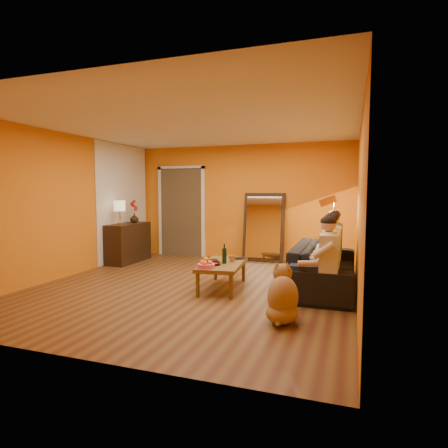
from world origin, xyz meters
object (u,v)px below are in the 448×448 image
(dog, at_px, (283,293))
(person_far_right, at_px, (335,245))
(coffee_table, at_px, (222,276))
(sofa, at_px, (324,266))
(person_far_left, at_px, (329,262))
(mirror_frame, at_px, (264,227))
(tumbler, at_px, (232,259))
(table_lamp, at_px, (120,213))
(vase, at_px, (134,218))
(floor_lamp, at_px, (334,238))
(wine_bottle, at_px, (224,254))
(sideboard, at_px, (128,243))
(person_mid_left, at_px, (331,255))
(person_mid_right, at_px, (333,250))
(laptop, at_px, (240,259))

(dog, xyz_separation_m, person_far_right, (0.47, 2.47, 0.26))
(coffee_table, bearing_deg, sofa, 15.11)
(person_far_left, bearing_deg, mirror_frame, 118.15)
(mirror_frame, distance_m, tumbler, 2.46)
(table_lamp, relative_size, vase, 2.51)
(table_lamp, height_order, sofa, table_lamp)
(floor_lamp, bearing_deg, wine_bottle, -148.86)
(sideboard, relative_size, floor_lamp, 0.82)
(table_lamp, bearing_deg, person_mid_left, -13.18)
(sofa, xyz_separation_m, person_mid_left, (0.13, -0.45, 0.26))
(mirror_frame, distance_m, vase, 2.92)
(table_lamp, height_order, person_far_right, table_lamp)
(table_lamp, xyz_separation_m, wine_bottle, (2.76, -1.23, -0.53))
(person_mid_right, height_order, person_far_right, same)
(table_lamp, xyz_separation_m, person_mid_right, (4.37, -0.47, -0.49))
(mirror_frame, relative_size, sideboard, 1.29)
(dog, relative_size, person_mid_left, 0.58)
(person_far_right, relative_size, wine_bottle, 3.94)
(table_lamp, relative_size, dog, 0.72)
(vase, bearing_deg, dog, -37.05)
(person_far_right, bearing_deg, table_lamp, -178.99)
(sideboard, relative_size, wine_bottle, 3.81)
(person_mid_right, relative_size, wine_bottle, 3.94)
(person_far_right, xyz_separation_m, vase, (-4.37, 0.47, 0.34))
(sideboard, height_order, wine_bottle, sideboard)
(dog, xyz_separation_m, person_mid_left, (0.47, 1.37, 0.26))
(tumbler, bearing_deg, table_lamp, 159.50)
(mirror_frame, relative_size, tumbler, 13.86)
(tumbler, bearing_deg, laptop, 75.38)
(sideboard, relative_size, person_mid_left, 0.97)
(coffee_table, relative_size, vase, 6.00)
(sideboard, xyz_separation_m, wine_bottle, (2.76, -1.53, 0.15))
(mirror_frame, height_order, floor_lamp, mirror_frame)
(tumbler, distance_m, laptop, 0.24)
(person_mid_right, relative_size, person_far_right, 1.00)
(table_lamp, height_order, dog, table_lamp)
(coffee_table, bearing_deg, wine_bottle, -51.49)
(person_mid_left, distance_m, vase, 4.66)
(sofa, xyz_separation_m, person_far_left, (0.13, -1.00, 0.26))
(floor_lamp, bearing_deg, laptop, -155.40)
(table_lamp, bearing_deg, coffee_table, -23.49)
(table_lamp, bearing_deg, vase, 90.00)
(person_mid_right, xyz_separation_m, vase, (-4.37, 1.02, 0.34))
(vase, bearing_deg, tumbler, -29.60)
(wine_bottle, bearing_deg, mirror_frame, 89.37)
(person_far_left, bearing_deg, table_lamp, 160.20)
(sideboard, xyz_separation_m, floor_lamp, (4.34, -0.06, 0.29))
(floor_lamp, xyz_separation_m, person_far_left, (0.03, -1.81, -0.11))
(laptop, height_order, vase, vase)
(floor_lamp, relative_size, person_far_left, 1.18)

